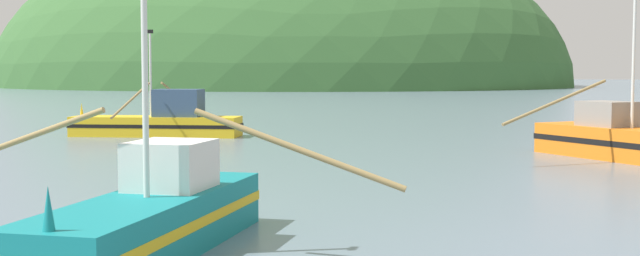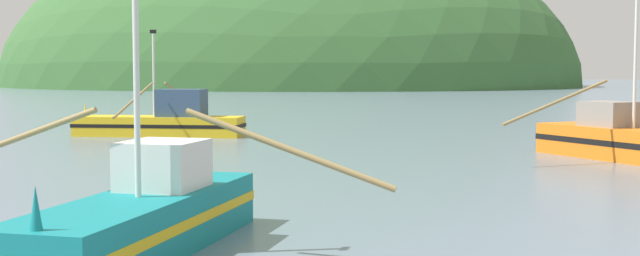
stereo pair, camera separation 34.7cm
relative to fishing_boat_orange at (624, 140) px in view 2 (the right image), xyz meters
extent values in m
ellipsoid|color=#386633|center=(-47.94, 142.07, -0.80)|extent=(126.58, 101.26, 70.61)
cube|color=orange|center=(0.06, -0.08, -0.15)|extent=(6.56, 7.76, 1.28)
cube|color=black|center=(0.06, -0.08, -0.09)|extent=(6.63, 7.84, 0.23)
cube|color=gray|center=(-0.50, 0.68, 1.00)|extent=(2.49, 2.58, 1.02)
cylinder|color=silver|center=(0.29, -0.38, 3.43)|extent=(0.12, 0.12, 5.88)
cylinder|color=#997F4C|center=(-2.84, -2.23, 1.58)|extent=(4.12, 3.10, 1.70)
cube|color=#147F84|center=(-12.14, -19.39, -0.22)|extent=(2.34, 7.79, 1.16)
cube|color=gold|center=(-12.14, -19.39, -0.16)|extent=(2.36, 7.87, 0.21)
cone|color=#147F84|center=(-12.34, -22.92, 0.71)|extent=(0.21, 0.21, 0.70)
cube|color=silver|center=(-12.09, -18.41, 0.86)|extent=(1.60, 1.75, 0.99)
cylinder|color=silver|center=(-12.15, -19.54, 2.37)|extent=(0.12, 0.12, 4.01)
cylinder|color=#997F4C|center=(-9.18, -19.55, 1.35)|extent=(4.06, 0.34, 1.48)
cylinder|color=#997F4C|center=(-15.11, -19.22, 1.35)|extent=(4.06, 0.34, 1.48)
cube|color=gold|center=(-22.73, 7.40, -0.26)|extent=(9.22, 2.80, 1.07)
cube|color=black|center=(-22.73, 7.40, -0.21)|extent=(9.31, 2.82, 0.19)
cone|color=gold|center=(-26.90, 7.11, 0.63)|extent=(0.21, 0.21, 0.70)
cube|color=#334C6B|center=(-21.46, 7.49, 1.02)|extent=(2.59, 1.87, 1.48)
cylinder|color=silver|center=(-22.99, 7.38, 2.50)|extent=(0.12, 0.12, 4.45)
cube|color=black|center=(-22.99, 7.38, 4.85)|extent=(0.36, 0.05, 0.20)
cylinder|color=#997F4C|center=(-22.46, 3.57, 1.33)|extent=(0.50, 5.53, 1.62)
cylinder|color=#997F4C|center=(-22.99, 11.23, 1.33)|extent=(0.50, 5.53, 1.62)
camera|label=1|loc=(-6.08, -34.20, 2.82)|focal=45.70mm
camera|label=2|loc=(-5.73, -34.13, 2.82)|focal=45.70mm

